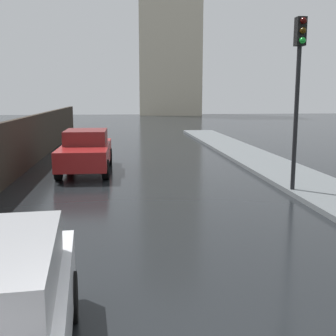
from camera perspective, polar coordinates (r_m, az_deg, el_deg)
car_red_near_kerb at (r=15.84m, az=-10.95°, el=2.30°), size 1.81×4.52×1.52m
traffic_light at (r=12.35m, az=17.11°, el=12.06°), size 0.26×0.39×4.71m
distant_tower at (r=62.33m, az=0.39°, el=19.75°), size 9.18×8.57×31.30m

